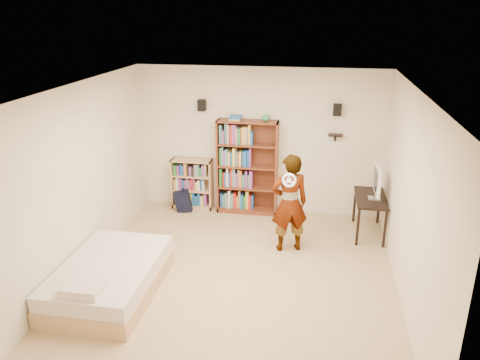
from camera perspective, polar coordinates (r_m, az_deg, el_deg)
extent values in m
cube|color=tan|center=(6.88, -0.50, -11.81)|extent=(4.50, 5.00, 0.01)
cube|color=white|center=(8.61, 2.43, 4.75)|extent=(4.50, 0.02, 2.70)
cube|color=white|center=(4.10, -6.94, -14.00)|extent=(4.50, 0.02, 2.70)
cube|color=white|center=(7.00, -18.98, -0.07)|extent=(0.02, 5.00, 2.70)
cube|color=white|center=(6.30, 20.08, -2.47)|extent=(0.02, 5.00, 2.70)
cube|color=white|center=(5.91, -0.58, 11.00)|extent=(4.50, 5.00, 0.02)
cube|color=silver|center=(8.33, 2.54, 13.48)|extent=(4.50, 0.06, 0.06)
cube|color=silver|center=(3.56, -7.69, 4.12)|extent=(4.50, 0.06, 0.06)
cube|color=silver|center=(6.67, -20.04, 10.61)|extent=(0.06, 5.00, 0.06)
cube|color=silver|center=(5.94, 21.32, 9.39)|extent=(0.06, 5.00, 0.06)
cube|color=black|center=(8.56, -4.67, 9.07)|extent=(0.14, 0.12, 0.20)
cube|color=black|center=(8.31, 11.78, 8.37)|extent=(0.14, 0.12, 0.20)
cube|color=black|center=(8.42, 11.56, 5.39)|extent=(0.25, 0.16, 0.02)
imported|color=black|center=(7.31, 6.04, -2.84)|extent=(0.67, 0.54, 1.59)
torus|color=white|center=(6.85, 6.02, -0.03)|extent=(0.21, 0.08, 0.22)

